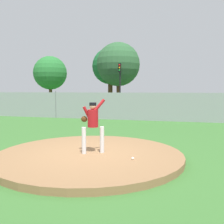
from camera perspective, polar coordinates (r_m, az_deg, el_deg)
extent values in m
plane|color=#386B2D|center=(13.62, 3.67, -3.86)|extent=(80.00, 80.00, 0.00)
cube|color=#2B2B2D|center=(21.95, 8.07, -0.50)|extent=(44.00, 7.00, 0.01)
cylinder|color=olive|center=(7.92, -5.09, -9.72)|extent=(5.69, 5.69, 0.18)
cylinder|color=silver|center=(7.69, -6.35, -6.41)|extent=(0.13, 0.13, 0.80)
cylinder|color=silver|center=(7.78, -2.27, -6.25)|extent=(0.13, 0.13, 0.80)
cylinder|color=maroon|center=(7.63, -4.33, -1.44)|extent=(0.32, 0.32, 0.53)
cylinder|color=maroon|center=(7.54, -3.06, 1.29)|extent=(0.40, 0.28, 0.45)
cylinder|color=maroon|center=(7.68, -5.60, -0.40)|extent=(0.29, 0.21, 0.46)
ellipsoid|color=#4C2D14|center=(7.78, -6.29, -1.59)|extent=(0.20, 0.12, 0.18)
sphere|color=tan|center=(7.60, -4.35, 1.28)|extent=(0.20, 0.20, 0.20)
cylinder|color=black|center=(7.59, -4.35, 1.81)|extent=(0.21, 0.21, 0.09)
sphere|color=white|center=(7.11, 4.70, -10.37)|extent=(0.07, 0.07, 0.07)
cube|color=gray|center=(17.43, 6.29, 1.23)|extent=(31.75, 0.03, 1.91)
cylinder|color=slate|center=(19.44, -12.55, 1.68)|extent=(0.07, 0.07, 2.01)
cube|color=#A81919|center=(22.24, 16.91, 1.19)|extent=(1.90, 4.05, 0.75)
cube|color=black|center=(22.21, 16.96, 3.07)|extent=(1.72, 2.24, 0.71)
cylinder|color=black|center=(23.51, 16.73, 0.48)|extent=(1.90, 0.68, 0.64)
cylinder|color=black|center=(21.03, 17.05, -0.04)|extent=(1.90, 0.68, 0.64)
cube|color=silver|center=(25.60, -18.56, 1.54)|extent=(2.06, 4.54, 0.67)
cube|color=black|center=(25.57, -18.60, 3.08)|extent=(1.78, 2.54, 0.71)
cylinder|color=black|center=(26.82, -17.09, 1.01)|extent=(1.85, 0.76, 0.64)
cylinder|color=black|center=(24.44, -20.13, 0.55)|extent=(1.85, 0.76, 0.64)
cone|color=orange|center=(21.81, 12.20, 0.14)|extent=(0.32, 0.32, 0.55)
cube|color=black|center=(21.83, 12.19, -0.54)|extent=(0.40, 0.40, 0.03)
cylinder|color=black|center=(26.57, 1.82, 5.70)|extent=(0.14, 0.14, 4.81)
cube|color=black|center=(26.49, 1.75, 9.94)|extent=(0.28, 0.24, 0.90)
sphere|color=red|center=(26.39, 1.69, 10.55)|extent=(0.18, 0.18, 0.18)
sphere|color=orange|center=(26.37, 1.68, 9.96)|extent=(0.18, 0.18, 0.18)
sphere|color=green|center=(26.35, 1.68, 9.38)|extent=(0.18, 0.18, 0.18)
cylinder|color=#4C331E|center=(36.01, -13.67, 3.80)|extent=(0.44, 0.44, 2.81)
sphere|color=#277030|center=(36.08, -13.77, 8.56)|extent=(4.55, 4.55, 4.55)
cylinder|color=#4C331E|center=(30.61, -0.39, 4.30)|extent=(0.55, 0.55, 3.41)
sphere|color=#1A5E2C|center=(30.73, -0.39, 10.32)|extent=(4.32, 4.32, 4.32)
cylinder|color=#4C331E|center=(29.69, 1.37, 4.14)|extent=(0.37, 0.37, 3.27)
sphere|color=#2D5A32|center=(29.83, 1.39, 10.69)|extent=(5.05, 5.05, 5.05)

